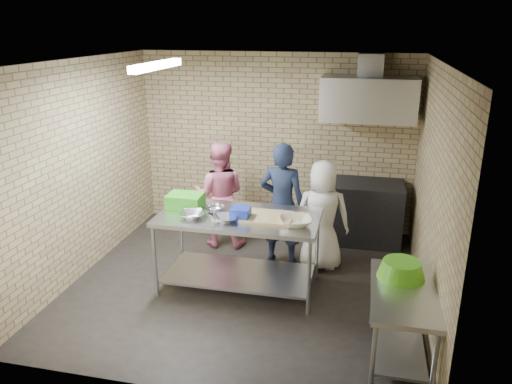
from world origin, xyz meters
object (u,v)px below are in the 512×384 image
Objects in this scene: bottle_red at (372,102)px; blue_tub at (240,213)px; stove at (360,212)px; green_crate at (185,201)px; woman_white at (322,216)px; side_counter at (400,325)px; man_navy at (282,204)px; bottle_green at (401,104)px; prep_table at (239,252)px; woman_pink at (220,195)px; green_basin at (401,269)px.

blue_tub is at bearing -123.65° from bottle_red.
stove is 5.68× the size of blue_tub.
woman_white is (1.62, 0.65, -0.30)m from green_crate.
stove reaches higher than side_counter.
bottle_green is at bearing -136.81° from man_navy.
prep_table is 1.34m from woman_pink.
blue_tub is 0.13× the size of man_navy.
green_basin is (2.52, -0.87, -0.20)m from green_crate.
side_counter is at bearing 131.52° from woman_pink.
green_crate is (-2.09, -1.63, 0.58)m from stove.
woman_pink is (-2.43, 2.16, 0.39)m from side_counter.
blue_tub is at bearing 153.46° from side_counter.
woman_white reaches higher than side_counter.
man_navy reaches higher than woman_white.
green_crate is at bearing 163.65° from blue_tub.
bottle_red reaches higher than green_basin.
side_counter is at bearing -23.69° from green_crate.
prep_table is 12.67× the size of bottle_green.
green_basin is 2.12m from man_navy.
blue_tub reaches higher than prep_table.
prep_table is at bearing -9.73° from green_crate.
woman_white is at bearing 120.93° from green_basin.
woman_pink is (-1.98, -0.59, 0.32)m from stove.
man_navy reaches higher than green_crate.
green_crate is at bearing -142.03° from stove.
side_counter is 2.11m from blue_tub.
green_basin is 1.77m from woman_white.
bottle_red is (-0.40, 2.99, 1.65)m from side_counter.
green_crate is 0.27× the size of woman_pink.
side_counter is at bearing -28.38° from prep_table.
green_basin is 3.07× the size of bottle_green.
man_navy reaches higher than side_counter.
prep_table is at bearing 157.75° from green_basin.
green_basin is at bearing -82.10° from bottle_red.
blue_tub is 1.44m from woman_pink.
bottle_red is 1.20× the size of bottle_green.
side_counter is at bearing -90.00° from bottle_green.
prep_table is 0.90m from green_crate.
bottle_red is (2.14, 1.87, 1.00)m from green_crate.
bottle_green is at bearing 36.38° from green_crate.
green_crate reaches higher than green_basin.
woman_pink is (0.12, 1.04, -0.27)m from green_crate.
bottle_red reaches higher than woman_white.
woman_pink is (-0.58, 1.16, 0.29)m from prep_table.
stove is 0.72× the size of man_navy.
stove is at bearing -120.75° from woman_white.
green_basin reaches higher than stove.
bottle_red reaches higher than side_counter.
green_basin is at bearing -80.24° from stove.
woman_pink is at bearing 83.71° from green_crate.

